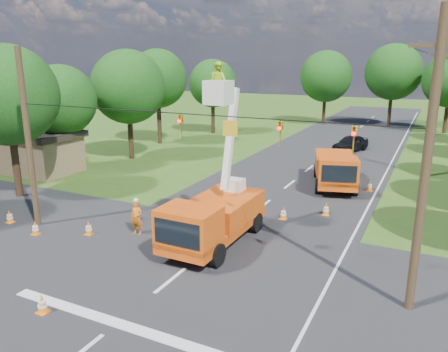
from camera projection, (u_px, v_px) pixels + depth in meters
The scene contains 29 objects.
ground at pixel (309, 169), 34.40m from camera, with size 140.00×140.00×0.00m, color #345519.
road_main at pixel (309, 169), 34.40m from camera, with size 12.00×100.00×0.06m, color black.
road_cross at pixel (196, 261), 18.79m from camera, with size 56.00×10.00×0.07m, color black.
stop_bar at pixel (117, 324), 14.28m from camera, with size 9.00×0.45×0.02m, color silver.
edge_line at pixel (384, 177), 32.01m from camera, with size 0.12×90.00×0.02m, color silver.
bucket_truck at pixel (214, 209), 19.98m from camera, with size 2.72×6.66×8.30m.
second_truck at pixel (335, 169), 29.29m from camera, with size 4.11×6.97×2.46m.
ground_worker at pixel (137, 218), 21.39m from camera, with size 0.64×0.42×1.75m, color orange.
distant_car at pixel (350, 143), 40.87m from camera, with size 1.78×4.42×1.51m, color black.
traffic_cone_0 at pixel (42, 304), 14.82m from camera, with size 0.38×0.38×0.71m.
traffic_cone_2 at pixel (283, 213), 23.52m from camera, with size 0.38×0.38×0.71m.
traffic_cone_3 at pixel (326, 209), 24.14m from camera, with size 0.38×0.38×0.71m.
traffic_cone_4 at pixel (89, 228), 21.44m from camera, with size 0.38×0.38×0.71m.
traffic_cone_5 at pixel (35, 228), 21.44m from camera, with size 0.38×0.38×0.71m.
traffic_cone_6 at pixel (10, 217), 23.00m from camera, with size 0.38×0.38×0.71m.
traffic_cone_7 at pixel (370, 186), 28.54m from camera, with size 0.38×0.38×0.71m.
pole_right_near at pixel (426, 166), 13.85m from camera, with size 1.80×0.30×10.00m.
pole_right_mid at pixel (437, 107), 31.19m from camera, with size 1.80×0.30×10.00m.
pole_right_far at pixel (440, 90), 48.53m from camera, with size 1.80×0.30×10.00m.
pole_left at pixel (28, 140), 21.66m from camera, with size 0.30×0.30×9.00m.
signal_span at pixel (245, 129), 16.31m from camera, with size 18.00×0.29×1.07m.
shed at pixel (41, 152), 32.96m from camera, with size 5.50×4.50×3.15m.
tree_left_b at pixel (7, 95), 25.92m from camera, with size 6.00×6.00×9.32m.
tree_left_c at pixel (61, 100), 32.20m from camera, with size 5.20×5.20×8.06m.
tree_left_d at pixel (128, 87), 36.58m from camera, with size 6.20×6.20×9.24m.
tree_left_e at pixel (158, 79), 43.32m from camera, with size 5.80×5.80×9.41m.
tree_left_f at pixel (213, 84), 49.62m from camera, with size 5.40×5.40×8.40m.
tree_far_a at pixel (326, 77), 56.59m from camera, with size 6.60×6.60×9.50m.
tree_far_b at pixel (393, 72), 54.76m from camera, with size 7.00×7.00×10.32m.
Camera 1 is at (8.66, -12.91, 8.41)m, focal length 35.00 mm.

